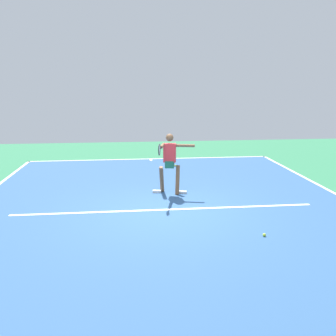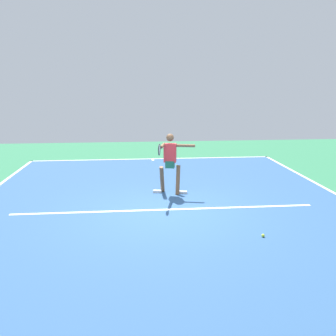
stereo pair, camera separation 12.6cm
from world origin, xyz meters
TOP-DOWN VIEW (x-y plane):
  - ground_plane at (0.00, 0.00)m, footprint 21.91×21.91m
  - court_surface at (0.00, 0.00)m, footprint 9.87×12.72m
  - court_line_baseline_near at (0.00, -6.31)m, footprint 9.87×0.10m
  - court_line_service at (0.00, -0.09)m, footprint 7.40×0.10m
  - court_line_centre_mark at (0.00, -6.11)m, footprint 0.10×0.30m
  - tennis_player at (-0.25, -1.43)m, footprint 1.16×1.21m
  - tennis_ball_near_service_line at (-0.84, -4.80)m, footprint 0.07×0.07m
  - tennis_ball_by_sideline at (-1.82, 1.69)m, footprint 0.07×0.07m

SIDE VIEW (x-z plane):
  - ground_plane at x=0.00m, z-range 0.00..0.00m
  - court_surface at x=0.00m, z-range 0.00..0.00m
  - court_line_baseline_near at x=0.00m, z-range 0.00..0.01m
  - court_line_service at x=0.00m, z-range 0.00..0.01m
  - court_line_centre_mark at x=0.00m, z-range 0.00..0.01m
  - tennis_ball_near_service_line at x=-0.84m, z-range 0.00..0.07m
  - tennis_ball_by_sideline at x=-1.82m, z-range 0.00..0.07m
  - tennis_player at x=-0.25m, z-range 0.11..1.82m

